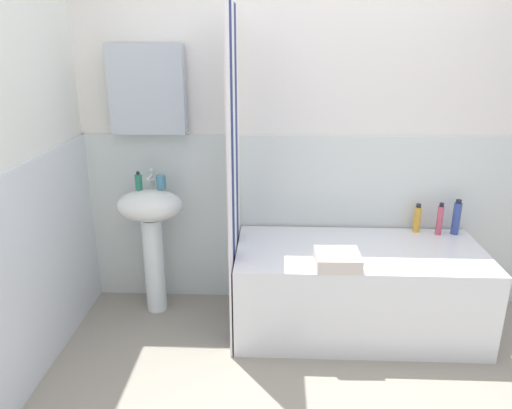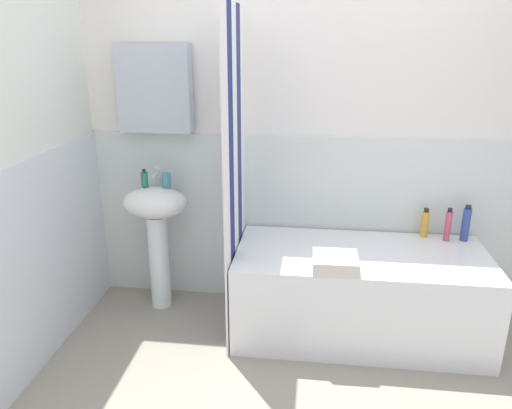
% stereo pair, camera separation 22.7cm
% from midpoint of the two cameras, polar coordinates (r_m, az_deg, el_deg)
% --- Properties ---
extents(wall_back_tiled, '(3.60, 0.18, 2.40)m').
position_cam_midpoint_polar(wall_back_tiled, '(3.28, 8.09, 6.95)').
color(wall_back_tiled, white).
rests_on(wall_back_tiled, ground_plane).
extents(wall_left_tiled, '(0.07, 1.81, 2.40)m').
position_cam_midpoint_polar(wall_left_tiled, '(2.79, -24.39, 2.84)').
color(wall_left_tiled, white).
rests_on(wall_left_tiled, ground_plane).
extents(sink, '(0.44, 0.34, 0.87)m').
position_cam_midpoint_polar(sink, '(3.33, -9.71, -1.97)').
color(sink, white).
rests_on(sink, ground_plane).
extents(faucet, '(0.03, 0.12, 0.12)m').
position_cam_midpoint_polar(faucet, '(3.31, -9.59, 3.30)').
color(faucet, silver).
rests_on(faucet, sink).
extents(soap_dispenser, '(0.05, 0.05, 0.12)m').
position_cam_midpoint_polar(soap_dispenser, '(3.28, -11.03, 2.93)').
color(soap_dispenser, '#267B5C').
rests_on(soap_dispenser, sink).
extents(toothbrush_cup, '(0.06, 0.06, 0.09)m').
position_cam_midpoint_polar(toothbrush_cup, '(3.27, -8.52, 2.85)').
color(toothbrush_cup, teal).
rests_on(toothbrush_cup, sink).
extents(bathtub, '(1.54, 0.72, 0.56)m').
position_cam_midpoint_polar(bathtub, '(3.22, 14.01, -10.07)').
color(bathtub, white).
rests_on(bathtub, ground_plane).
extents(shower_curtain, '(0.01, 0.72, 2.00)m').
position_cam_midpoint_polar(shower_curtain, '(2.94, -0.27, 2.92)').
color(shower_curtain, white).
rests_on(shower_curtain, ground_plane).
extents(conditioner_bottle, '(0.05, 0.05, 0.24)m').
position_cam_midpoint_polar(conditioner_bottle, '(3.46, 25.16, -2.10)').
color(conditioner_bottle, '#364D99').
rests_on(conditioner_bottle, bathtub).
extents(shampoo_bottle, '(0.04, 0.04, 0.22)m').
position_cam_midpoint_polar(shampoo_bottle, '(3.41, 23.41, -2.27)').
color(shampoo_bottle, '#CB5068').
rests_on(shampoo_bottle, bathtub).
extents(lotion_bottle, '(0.05, 0.05, 0.20)m').
position_cam_midpoint_polar(lotion_bottle, '(3.42, 21.03, -2.12)').
color(lotion_bottle, gold).
rests_on(lotion_bottle, bathtub).
extents(towel_folded, '(0.26, 0.24, 0.08)m').
position_cam_midpoint_polar(towel_folded, '(2.84, 11.57, -6.72)').
color(towel_folded, silver).
rests_on(towel_folded, bathtub).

